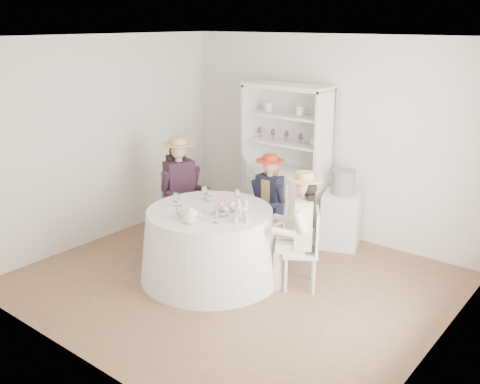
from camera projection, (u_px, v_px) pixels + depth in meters
The scene contains 23 objects.
ground at pixel (235, 281), 6.16m from camera, with size 4.50×4.50×0.00m, color brown.
ceiling at pixel (234, 37), 5.33m from camera, with size 4.50×4.50×0.00m, color white.
wall_back at pixel (327, 137), 7.24m from camera, with size 4.50×4.50×0.00m, color white.
wall_front at pixel (76, 220), 4.26m from camera, with size 4.50×4.50×0.00m, color white.
wall_left at pixel (103, 140), 7.08m from camera, with size 4.50×4.50×0.00m, color white.
wall_right at pixel (445, 212), 4.41m from camera, with size 4.50×4.50×0.00m, color white.
tea_table at pixel (210, 244), 6.16m from camera, with size 1.63×1.63×0.82m.
hutch at pixel (286, 180), 7.48m from camera, with size 1.32×0.72×2.05m.
side_table at pixel (341, 220), 7.01m from camera, with size 0.47×0.47×0.73m, color silver.
hatbox at pixel (343, 182), 6.85m from camera, with size 0.31×0.31×0.31m, color black.
guest_left at pixel (180, 186), 6.93m from camera, with size 0.59×0.55×1.45m.
guest_mid at pixel (269, 197), 6.79m from camera, with size 0.45×0.48×1.27m.
guest_right at pixel (301, 224), 5.80m from camera, with size 0.57×0.54×1.34m.
spare_chair at pixel (253, 191), 7.53m from camera, with size 0.61×0.61×1.05m.
teacup_a at pixel (209, 199), 6.29m from camera, with size 0.08×0.08×0.07m, color white.
teacup_b at pixel (227, 201), 6.23m from camera, with size 0.07×0.07×0.07m, color white.
teacup_c at pixel (235, 207), 6.01m from camera, with size 0.10×0.10×0.08m, color white.
flower_bowl at pixel (222, 212), 5.87m from camera, with size 0.22×0.22×0.06m, color white.
flower_arrangement at pixel (225, 207), 5.88m from camera, with size 0.18×0.17×0.06m.
table_teapot at pixel (191, 216), 5.63m from camera, with size 0.24×0.17×0.18m.
sandwich_plate at pixel (185, 215), 5.83m from camera, with size 0.28×0.28×0.06m.
cupcake_stand at pixel (241, 214), 5.66m from camera, with size 0.24×0.24×0.23m.
stemware_set at pixel (210, 204), 6.01m from camera, with size 0.86×0.89×0.15m.
Camera 1 is at (3.50, -4.30, 2.87)m, focal length 40.00 mm.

